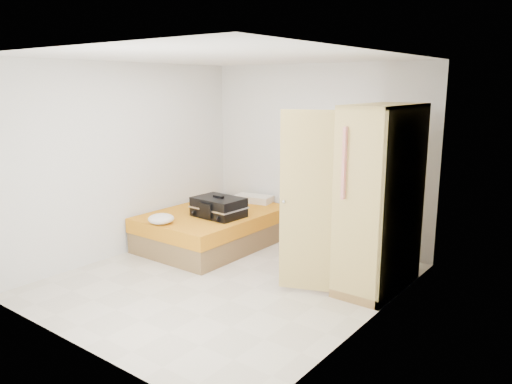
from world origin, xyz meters
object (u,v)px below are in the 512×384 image
Objects in this scene: suitcase at (218,207)px; bed at (213,228)px; person at (334,200)px; wardrobe at (374,203)px; round_cushion at (161,219)px.

bed is at bearing 151.32° from suitcase.
person is at bearing 5.96° from bed.
wardrobe is 2.79m from round_cushion.
bed is 2.61m from wardrobe.
person is (-0.65, 0.25, -0.09)m from wardrobe.
bed is 1.98m from person.
person is 1.68m from suitcase.
round_cushion is at bearing -162.57° from wardrobe.
bed is 0.94m from round_cushion.
round_cushion is (-0.36, -0.74, -0.07)m from suitcase.
person is at bearing 28.44° from round_cushion.
person is 2.28m from round_cushion.
person is 5.26× the size of round_cushion.
bed is at bearing 81.88° from round_cushion.
suitcase is (0.24, -0.14, 0.38)m from bed.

